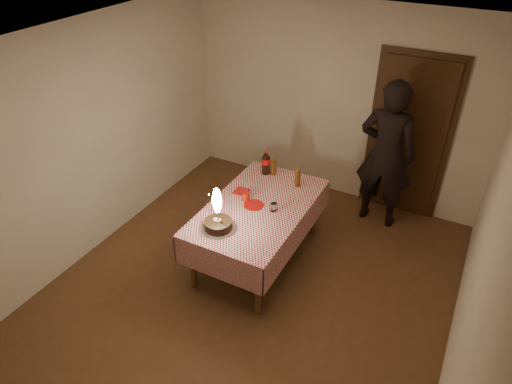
# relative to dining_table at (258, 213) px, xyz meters

# --- Properties ---
(ground) EXTENTS (4.00, 4.50, 0.01)m
(ground) POSITION_rel_dining_table_xyz_m (0.17, -0.45, -0.64)
(ground) COLOR brown
(ground) RESTS_ON ground
(room_shell) EXTENTS (4.04, 4.54, 2.62)m
(room_shell) POSITION_rel_dining_table_xyz_m (0.20, -0.37, 1.01)
(room_shell) COLOR beige
(room_shell) RESTS_ON ground
(dining_table) EXTENTS (1.02, 1.72, 0.74)m
(dining_table) POSITION_rel_dining_table_xyz_m (0.00, 0.00, 0.00)
(dining_table) COLOR brown
(dining_table) RESTS_ON ground
(birthday_cake) EXTENTS (0.35, 0.35, 0.49)m
(birthday_cake) POSITION_rel_dining_table_xyz_m (-0.17, -0.54, 0.21)
(birthday_cake) COLOR white
(birthday_cake) RESTS_ON dining_table
(red_plate) EXTENTS (0.22, 0.22, 0.01)m
(red_plate) POSITION_rel_dining_table_xyz_m (-0.05, -0.01, 0.10)
(red_plate) COLOR #B9100C
(red_plate) RESTS_ON dining_table
(red_cup) EXTENTS (0.08, 0.08, 0.10)m
(red_cup) POSITION_rel_dining_table_xyz_m (-0.17, 0.03, 0.15)
(red_cup) COLOR red
(red_cup) RESTS_ON dining_table
(clear_cup) EXTENTS (0.07, 0.07, 0.09)m
(clear_cup) POSITION_rel_dining_table_xyz_m (0.19, 0.00, 0.14)
(clear_cup) COLOR white
(clear_cup) RESTS_ON dining_table
(napkin_stack) EXTENTS (0.15, 0.15, 0.02)m
(napkin_stack) POSITION_rel_dining_table_xyz_m (-0.30, 0.15, 0.11)
(napkin_stack) COLOR #A91315
(napkin_stack) RESTS_ON dining_table
(cola_bottle) EXTENTS (0.10, 0.10, 0.32)m
(cola_bottle) POSITION_rel_dining_table_xyz_m (-0.24, 0.65, 0.25)
(cola_bottle) COLOR black
(cola_bottle) RESTS_ON dining_table
(amber_bottle_left) EXTENTS (0.06, 0.06, 0.25)m
(amber_bottle_left) POSITION_rel_dining_table_xyz_m (-0.15, 0.67, 0.22)
(amber_bottle_left) COLOR #5C330F
(amber_bottle_left) RESTS_ON dining_table
(amber_bottle_right) EXTENTS (0.06, 0.06, 0.25)m
(amber_bottle_right) POSITION_rel_dining_table_xyz_m (0.21, 0.57, 0.22)
(amber_bottle_right) COLOR #5C330F
(amber_bottle_right) RESTS_ON dining_table
(photographer) EXTENTS (0.70, 0.48, 1.90)m
(photographer) POSITION_rel_dining_table_xyz_m (1.00, 1.40, 0.31)
(photographer) COLOR black
(photographer) RESTS_ON ground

